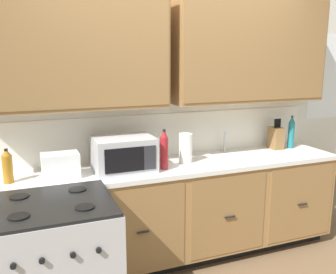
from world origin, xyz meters
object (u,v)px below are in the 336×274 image
(knife_block, at_px, (276,138))
(paper_towel_roll, at_px, (186,148))
(stove_range, at_px, (56,272))
(bottle_red, at_px, (164,150))
(bottle_amber, at_px, (7,166))
(toaster, at_px, (60,165))
(bottle_teal, at_px, (291,132))
(microwave, at_px, (124,154))

(knife_block, height_order, paper_towel_roll, knife_block)
(stove_range, distance_m, bottle_red, 1.23)
(paper_towel_roll, height_order, bottle_amber, paper_towel_roll)
(paper_towel_roll, xyz_separation_m, bottle_red, (-0.24, -0.11, 0.03))
(toaster, bearing_deg, bottle_red, -5.62)
(toaster, height_order, bottle_teal, bottle_teal)
(microwave, bearing_deg, bottle_red, -12.77)
(stove_range, height_order, bottle_red, bottle_red)
(microwave, height_order, toaster, microwave)
(toaster, xyz_separation_m, bottle_teal, (2.29, 0.14, 0.07))
(knife_block, bearing_deg, bottle_amber, -176.37)
(stove_range, bearing_deg, bottle_teal, 17.05)
(microwave, relative_size, toaster, 1.71)
(bottle_red, bearing_deg, stove_range, -150.99)
(stove_range, bearing_deg, bottle_amber, 112.75)
(bottle_amber, height_order, bottle_teal, bottle_teal)
(microwave, bearing_deg, toaster, 179.13)
(microwave, height_order, bottle_amber, microwave)
(paper_towel_roll, distance_m, bottle_amber, 1.44)
(microwave, distance_m, bottle_red, 0.33)
(toaster, xyz_separation_m, paper_towel_roll, (1.06, 0.03, 0.03))
(microwave, xyz_separation_m, toaster, (-0.50, 0.01, -0.04))
(toaster, relative_size, paper_towel_roll, 1.08)
(microwave, relative_size, bottle_amber, 1.86)
(toaster, height_order, bottle_red, bottle_red)
(knife_block, bearing_deg, bottle_teal, -9.72)
(bottle_red, distance_m, bottle_teal, 1.49)
(microwave, xyz_separation_m, bottle_teal, (1.80, 0.15, 0.02))
(toaster, distance_m, paper_towel_roll, 1.06)
(bottle_red, bearing_deg, bottle_amber, 175.74)
(stove_range, xyz_separation_m, microwave, (0.61, 0.59, 0.57))
(microwave, height_order, bottle_red, bottle_red)
(stove_range, height_order, bottle_amber, bottle_amber)
(microwave, xyz_separation_m, bottle_amber, (-0.87, 0.02, -0.01))
(knife_block, xyz_separation_m, bottle_amber, (-2.50, -0.16, 0.01))
(bottle_red, bearing_deg, bottle_teal, 8.48)
(paper_towel_roll, height_order, bottle_teal, bottle_teal)
(paper_towel_roll, distance_m, bottle_teal, 1.23)
(paper_towel_roll, bearing_deg, knife_block, 7.23)
(toaster, bearing_deg, bottle_teal, 3.47)
(toaster, relative_size, bottle_teal, 0.84)
(knife_block, height_order, bottle_amber, knife_block)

